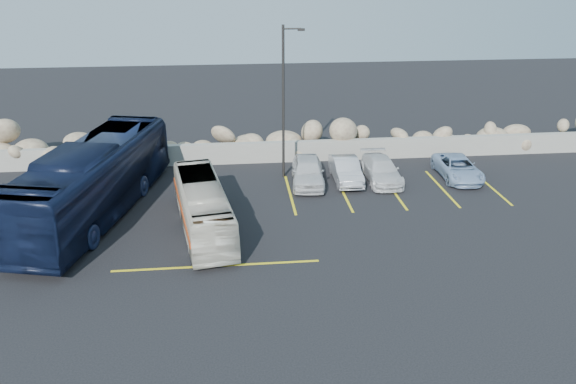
{
  "coord_description": "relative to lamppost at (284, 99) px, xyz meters",
  "views": [
    {
      "loc": [
        -0.18,
        -18.91,
        11.02
      ],
      "look_at": [
        2.18,
        4.0,
        1.39
      ],
      "focal_mm": 35.0,
      "sensor_mm": 36.0,
      "label": 1
    }
  ],
  "objects": [
    {
      "name": "seawall",
      "position": [
        -2.56,
        2.5,
        -3.7
      ],
      "size": [
        60.0,
        0.4,
        1.2
      ],
      "primitive_type": "cube",
      "color": "gray",
      "rests_on": "ground"
    },
    {
      "name": "lamppost",
      "position": [
        0.0,
        0.0,
        0.0
      ],
      "size": [
        1.14,
        0.18,
        8.0
      ],
      "color": "#2D2A28",
      "rests_on": "ground"
    },
    {
      "name": "riprap_pile",
      "position": [
        -2.56,
        3.7,
        -3.0
      ],
      "size": [
        54.0,
        2.8,
        2.6
      ],
      "primitive_type": null,
      "color": "#947961",
      "rests_on": "ground"
    },
    {
      "name": "parking_lines",
      "position": [
        2.09,
        -3.93,
        -4.29
      ],
      "size": [
        18.16,
        9.36,
        0.01
      ],
      "color": "yellow",
      "rests_on": "ground"
    },
    {
      "name": "car_c",
      "position": [
        5.07,
        -1.07,
        -3.7
      ],
      "size": [
        1.69,
        4.12,
        1.19
      ],
      "primitive_type": "imported",
      "rotation": [
        0.0,
        0.0,
        -0.0
      ],
      "color": "silver",
      "rests_on": "ground"
    },
    {
      "name": "car_a",
      "position": [
        1.11,
        -1.14,
        -3.6
      ],
      "size": [
        2.02,
        4.24,
        1.4
      ],
      "primitive_type": "imported",
      "rotation": [
        0.0,
        0.0,
        -0.09
      ],
      "color": "silver",
      "rests_on": "ground"
    },
    {
      "name": "car_b",
      "position": [
        3.18,
        -0.95,
        -3.68
      ],
      "size": [
        1.32,
        3.76,
        1.24
      ],
      "primitive_type": "imported",
      "rotation": [
        0.0,
        0.0,
        -0.0
      ],
      "color": "#B7B7BC",
      "rests_on": "ground"
    },
    {
      "name": "car_d",
      "position": [
        9.28,
        -1.12,
        -3.73
      ],
      "size": [
        2.01,
        4.14,
        1.14
      ],
      "primitive_type": "imported",
      "rotation": [
        0.0,
        0.0,
        -0.03
      ],
      "color": "#91ACCE",
      "rests_on": "ground"
    },
    {
      "name": "tour_coach",
      "position": [
        -9.11,
        -3.91,
        -2.59
      ],
      "size": [
        5.63,
        12.55,
        3.4
      ],
      "primitive_type": "imported",
      "rotation": [
        0.0,
        0.0,
        -0.24
      ],
      "color": "black",
      "rests_on": "ground"
    },
    {
      "name": "ground",
      "position": [
        -2.56,
        -9.5,
        -4.3
      ],
      "size": [
        90.0,
        90.0,
        0.0
      ],
      "primitive_type": "plane",
      "color": "black",
      "rests_on": "ground"
    },
    {
      "name": "vintage_bus",
      "position": [
        -4.14,
        -6.0,
        -3.22
      ],
      "size": [
        3.06,
        7.91,
        2.15
      ],
      "primitive_type": "imported",
      "rotation": [
        0.0,
        0.0,
        0.17
      ],
      "color": "silver",
      "rests_on": "ground"
    }
  ]
}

